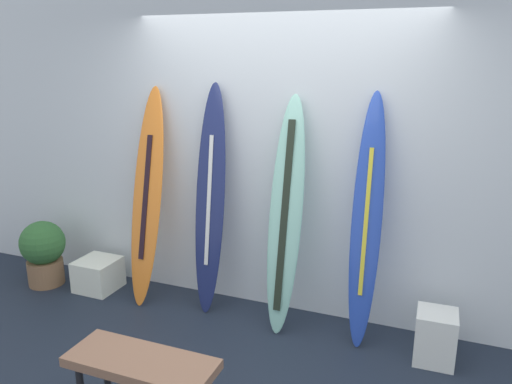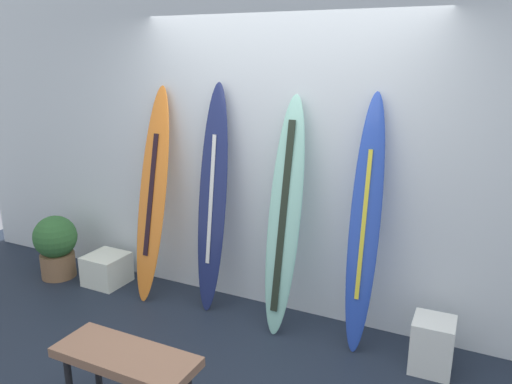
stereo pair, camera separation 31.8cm
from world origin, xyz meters
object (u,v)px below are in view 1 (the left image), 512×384
at_px(surfboard_sunset, 147,199).
at_px(potted_plant, 43,251).
at_px(surfboard_cobalt, 366,224).
at_px(display_block_center, 98,274).
at_px(display_block_left, 435,337).
at_px(bench, 142,368).
at_px(surfboard_navy, 210,203).
at_px(surfboard_seafoam, 286,217).

bearing_deg(surfboard_sunset, potted_plant, -172.16).
bearing_deg(surfboard_cobalt, display_block_center, -178.04).
distance_m(display_block_left, bench, 2.11).
bearing_deg(display_block_left, surfboard_cobalt, 166.71).
bearing_deg(potted_plant, display_block_center, 10.07).
distance_m(surfboard_cobalt, potted_plant, 3.11).
height_order(surfboard_sunset, potted_plant, surfboard_sunset).
relative_size(surfboard_sunset, display_block_left, 4.93).
height_order(surfboard_navy, potted_plant, surfboard_navy).
bearing_deg(surfboard_seafoam, display_block_left, -4.94).
relative_size(display_block_left, bench, 0.43).
bearing_deg(display_block_left, bench, -139.14).
height_order(potted_plant, bench, potted_plant).
bearing_deg(display_block_center, bench, -44.07).
bearing_deg(surfboard_navy, surfboard_cobalt, -0.85).
bearing_deg(surfboard_cobalt, display_block_left, -13.29).
bearing_deg(surfboard_navy, surfboard_seafoam, -4.11).
xyz_separation_m(surfboard_seafoam, display_block_center, (-1.86, -0.06, -0.79)).
relative_size(surfboard_navy, surfboard_seafoam, 1.04).
distance_m(potted_plant, bench, 2.42).
distance_m(surfboard_cobalt, display_block_left, 0.96).
bearing_deg(surfboard_cobalt, potted_plant, -176.55).
xyz_separation_m(surfboard_navy, display_block_center, (-1.17, -0.10, -0.82)).
bearing_deg(surfboard_cobalt, surfboard_sunset, -179.13).
distance_m(surfboard_navy, display_block_center, 1.43).
bearing_deg(surfboard_seafoam, surfboard_cobalt, 2.73).
bearing_deg(surfboard_seafoam, display_block_center, -178.30).
xyz_separation_m(surfboard_sunset, display_block_center, (-0.57, -0.06, -0.80)).
xyz_separation_m(surfboard_sunset, surfboard_seafoam, (1.29, -0.00, -0.01)).
distance_m(display_block_left, display_block_center, 3.06).
height_order(display_block_center, bench, bench).
distance_m(surfboard_seafoam, bench, 1.61).
bearing_deg(potted_plant, bench, -33.25).
height_order(surfboard_sunset, surfboard_cobalt, surfboard_cobalt).
distance_m(surfboard_seafoam, display_block_left, 1.41).
relative_size(surfboard_navy, surfboard_cobalt, 1.02).
bearing_deg(bench, surfboard_seafoam, 75.26).
xyz_separation_m(potted_plant, bench, (2.02, -1.32, 0.07)).
distance_m(surfboard_cobalt, display_block_center, 2.62).
bearing_deg(display_block_center, display_block_left, -0.91).
height_order(surfboard_navy, display_block_center, surfboard_navy).
bearing_deg(potted_plant, surfboard_seafoam, 3.63).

